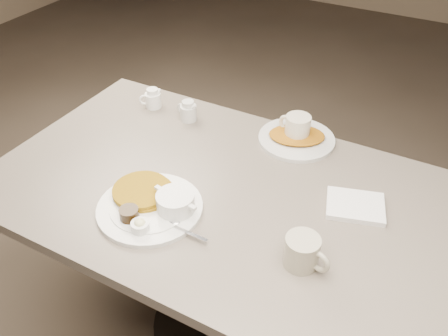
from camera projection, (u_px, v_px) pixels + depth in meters
The scene contains 8 objects.
diner_table at pixel (221, 227), 1.61m from camera, with size 1.50×0.90×0.75m.
main_plate at pixel (153, 203), 1.41m from camera, with size 0.41×0.37×0.07m.
coffee_mug_near at pixel (303, 252), 1.23m from camera, with size 0.14×0.11×0.09m.
napkin at pixel (355, 206), 1.42m from camera, with size 0.20×0.18×0.02m.
coffee_mug_far at pixel (297, 128), 1.69m from camera, with size 0.14×0.11×0.10m.
creamer_left at pixel (153, 99), 1.88m from camera, with size 0.09×0.08×0.08m.
creamer_right at pixel (188, 111), 1.80m from camera, with size 0.10×0.08×0.08m.
hash_plate at pixel (297, 138), 1.70m from camera, with size 0.36×0.36×0.04m.
Camera 1 is at (0.55, -1.00, 1.73)m, focal length 37.87 mm.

